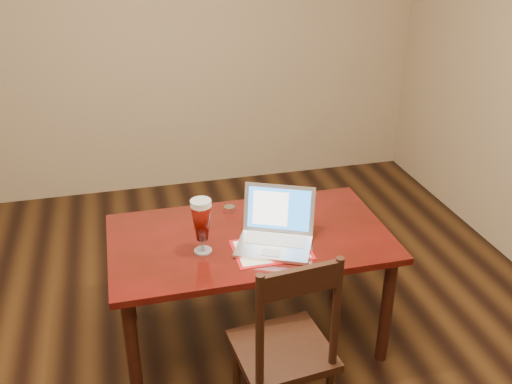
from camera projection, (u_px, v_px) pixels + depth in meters
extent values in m
cube|color=tan|center=(144.00, 28.00, 4.37)|extent=(4.50, 0.01, 2.70)
cube|color=#540C0B|center=(250.00, 238.00, 2.94)|extent=(1.43, 0.81, 0.04)
cylinder|color=black|center=(133.00, 353.00, 2.66)|extent=(0.06, 0.06, 0.64)
cylinder|color=black|center=(386.00, 311.00, 2.94)|extent=(0.06, 0.06, 0.64)
cylinder|color=black|center=(126.00, 274.00, 3.24)|extent=(0.06, 0.06, 0.64)
cylinder|color=black|center=(339.00, 245.00, 3.52)|extent=(0.06, 0.06, 0.64)
cube|color=#B41014|center=(271.00, 250.00, 2.81)|extent=(0.38, 0.27, 0.00)
cube|color=white|center=(271.00, 249.00, 2.81)|extent=(0.34, 0.23, 0.00)
cube|color=silver|center=(274.00, 247.00, 2.81)|extent=(0.43, 0.38, 0.02)
cube|color=silver|center=(275.00, 240.00, 2.85)|extent=(0.32, 0.23, 0.00)
cube|color=#B0B0B5|center=(271.00, 253.00, 2.75)|extent=(0.11, 0.10, 0.00)
cube|color=silver|center=(279.00, 209.00, 2.89)|extent=(0.36, 0.22, 0.24)
cube|color=blue|center=(279.00, 209.00, 2.89)|extent=(0.31, 0.18, 0.20)
cube|color=white|center=(270.00, 208.00, 2.89)|extent=(0.18, 0.12, 0.17)
cylinder|color=silver|center=(203.00, 251.00, 2.79)|extent=(0.09, 0.09, 0.01)
cylinder|color=silver|center=(203.00, 244.00, 2.78)|extent=(0.01, 0.01, 0.06)
cylinder|color=white|center=(201.00, 204.00, 2.68)|extent=(0.10, 0.10, 0.02)
cylinder|color=silver|center=(201.00, 201.00, 2.67)|extent=(0.10, 0.10, 0.01)
cylinder|color=silver|center=(230.00, 210.00, 3.14)|extent=(0.06, 0.06, 0.04)
cylinder|color=silver|center=(250.00, 205.00, 3.19)|extent=(0.06, 0.06, 0.04)
cube|color=black|center=(282.00, 350.00, 2.53)|extent=(0.45, 0.43, 0.04)
cylinder|color=black|center=(237.00, 373.00, 2.71)|extent=(0.04, 0.04, 0.40)
cylinder|color=black|center=(300.00, 356.00, 2.81)|extent=(0.04, 0.04, 0.40)
cylinder|color=black|center=(260.00, 331.00, 2.22)|extent=(0.04, 0.04, 0.53)
cylinder|color=black|center=(336.00, 312.00, 2.32)|extent=(0.04, 0.04, 0.53)
cube|color=black|center=(301.00, 281.00, 2.18)|extent=(0.33, 0.06, 0.12)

